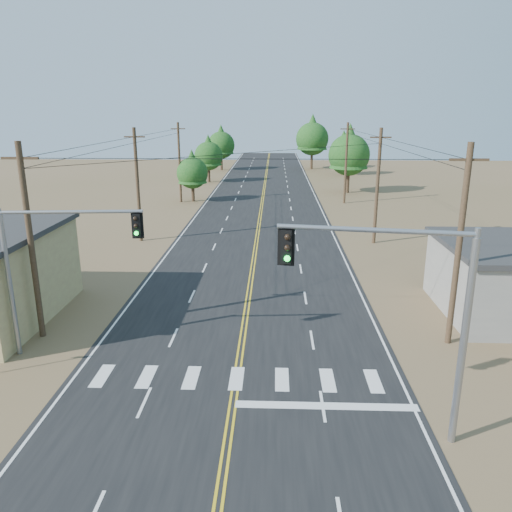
{
  "coord_description": "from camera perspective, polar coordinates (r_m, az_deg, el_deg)",
  "views": [
    {
      "loc": [
        1.59,
        -11.52,
        11.36
      ],
      "look_at": [
        0.58,
        15.38,
        3.5
      ],
      "focal_mm": 35.0,
      "sensor_mm": 36.0,
      "label": 1
    }
  ],
  "objects": [
    {
      "name": "tree_right_far",
      "position": [
        102.74,
        6.46,
        13.53
      ],
      "size": [
        6.49,
        6.49,
        10.81
      ],
      "color": "#3F2D1E",
      "rests_on": "ground"
    },
    {
      "name": "tree_left_near",
      "position": [
        65.32,
        -7.3,
        9.75
      ],
      "size": [
        4.0,
        4.0,
        6.67
      ],
      "color": "#3F2D1E",
      "rests_on": "ground"
    },
    {
      "name": "signal_mast_left",
      "position": [
        24.91,
        -22.72,
        -0.06
      ],
      "size": [
        6.48,
        0.77,
        7.18
      ],
      "rotation": [
        0.0,
        0.0,
        0.08
      ],
      "color": "gray",
      "rests_on": "ground"
    },
    {
      "name": "tree_right_near",
      "position": [
        73.02,
        10.61,
        11.75
      ],
      "size": [
        5.83,
        5.83,
        9.72
      ],
      "color": "#3F2D1E",
      "rests_on": "ground"
    },
    {
      "name": "utility_pole_right_far",
      "position": [
        64.45,
        10.25,
        10.47
      ],
      "size": [
        1.8,
        0.3,
        10.0
      ],
      "color": "#4C3826",
      "rests_on": "ground"
    },
    {
      "name": "utility_pole_right_mid",
      "position": [
        44.86,
        13.71,
        7.82
      ],
      "size": [
        1.8,
        0.3,
        10.0
      ],
      "color": "#4C3826",
      "rests_on": "ground"
    },
    {
      "name": "tree_left_far",
      "position": [
        100.54,
        -4.01,
        12.84
      ],
      "size": [
        5.29,
        5.29,
        8.82
      ],
      "color": "#3F2D1E",
      "rests_on": "ground"
    },
    {
      "name": "utility_pole_left_far",
      "position": [
        64.96,
        -8.74,
        10.58
      ],
      "size": [
        1.8,
        0.3,
        10.0
      ],
      "color": "#4C3826",
      "rests_on": "ground"
    },
    {
      "name": "signal_mast_right",
      "position": [
        17.53,
        17.18,
        -4.74
      ],
      "size": [
        6.45,
        1.23,
        7.82
      ],
      "rotation": [
        0.0,
        0.0,
        -0.15
      ],
      "color": "gray",
      "rests_on": "ground"
    },
    {
      "name": "road",
      "position": [
        43.08,
        -0.04,
        1.0
      ],
      "size": [
        15.0,
        200.0,
        0.02
      ],
      "primitive_type": "cube",
      "color": "black",
      "rests_on": "ground"
    },
    {
      "name": "utility_pole_left_mid",
      "position": [
        45.6,
        -13.38,
        7.97
      ],
      "size": [
        1.8,
        0.3,
        10.0
      ],
      "color": "#4C3826",
      "rests_on": "ground"
    },
    {
      "name": "tree_left_mid",
      "position": [
        83.36,
        -5.46,
        11.63
      ],
      "size": [
        4.62,
        4.62,
        7.71
      ],
      "color": "#3F2D1E",
      "rests_on": "ground"
    },
    {
      "name": "utility_pole_right_near",
      "position": [
        25.92,
        22.19,
        1.11
      ],
      "size": [
        1.8,
        0.3,
        10.0
      ],
      "color": "#4C3826",
      "rests_on": "ground"
    },
    {
      "name": "utility_pole_left_near",
      "position": [
        27.17,
        -24.35,
        1.52
      ],
      "size": [
        1.8,
        0.3,
        10.0
      ],
      "color": "#4C3826",
      "rests_on": "ground"
    },
    {
      "name": "tree_right_mid",
      "position": [
        94.04,
        9.95,
        12.11
      ],
      "size": [
        4.81,
        4.81,
        8.02
      ],
      "color": "#3F2D1E",
      "rests_on": "ground"
    }
  ]
}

